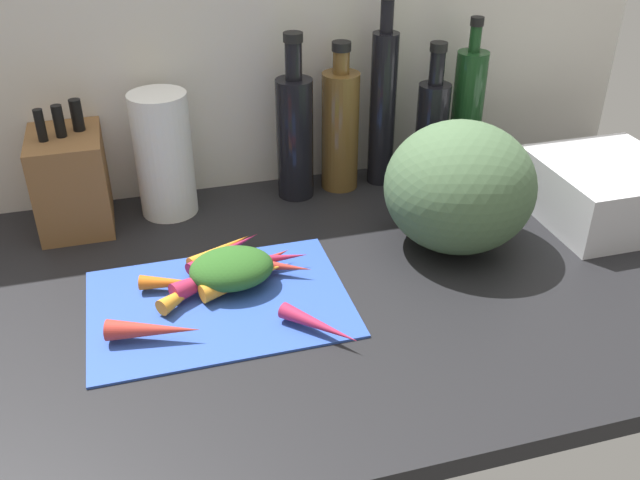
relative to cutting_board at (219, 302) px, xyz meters
The scene contains 24 objects.
ground_plane 8.73cm from the cutting_board, 16.76° to the left, with size 170.00×80.00×3.00cm, color black.
wall_back 51.19cm from the cutting_board, 78.73° to the left, with size 170.00×3.00×60.00cm, color silver.
cutting_board is the anchor object (origin of this frame).
carrot_0 17.14cm from the cutting_board, 43.01° to the right, with size 2.44×2.44×12.74cm, color #B2264C.
carrot_1 11.27cm from the cutting_board, 25.81° to the left, with size 2.53×2.53×11.45cm, color red.
carrot_2 7.89cm from the cutting_board, 142.66° to the left, with size 2.37×2.37×10.49cm, color orange.
carrot_3 10.36cm from the cutting_board, 40.84° to the left, with size 3.23×3.23×14.73cm, color #B2264C.
carrot_4 5.08cm from the cutting_board, 80.25° to the left, with size 3.18×3.18×16.17cm, color #B2264C.
carrot_5 5.82cm from the cutting_board, 29.86° to the left, with size 2.83×2.83×15.25cm, color orange.
carrot_6 5.08cm from the cutting_board, 158.51° to the left, with size 2.55×2.55×10.64cm, color orange.
carrot_7 12.27cm from the cutting_board, 146.36° to the right, with size 3.07×3.07×13.04cm, color red.
carrot_8 9.36cm from the cutting_board, 38.18° to the left, with size 3.17×3.17×12.91cm, color red.
carrot_9 12.68cm from the cutting_board, 79.37° to the left, with size 2.36×2.36×12.58cm, color orange.
carrot_10 12.28cm from the cutting_board, 76.11° to the left, with size 2.20×2.20×15.08cm, color #B2264C.
carrot_greens_pile 5.67cm from the cutting_board, 53.95° to the left, with size 13.10×10.08×5.54cm, color #2D6023.
winter_squash 43.61cm from the cutting_board, ahead, with size 25.15×24.59×21.85cm, color #4C6B47.
knife_block 38.59cm from the cutting_board, 123.12° to the left, with size 12.25×15.63×22.71cm.
paper_towel_roll 34.07cm from the cutting_board, 97.45° to the left, with size 10.31×10.31×22.87cm, color white.
bottle_0 39.84cm from the cutting_board, 57.83° to the left, with size 6.91×6.91×31.47cm.
bottle_1 46.07cm from the cutting_board, 48.55° to the left, with size 7.19×7.19×28.83cm.
bottle_2 52.88cm from the cutting_board, 41.28° to the left, with size 5.05×5.05×37.36cm.
bottle_3 57.06cm from the cutting_board, 32.62° to the left, with size 6.28×6.28×28.23cm.
bottle_4 65.00cm from the cutting_board, 29.89° to the left, with size 6.18×6.18×31.91cm.
dish_rack 72.34cm from the cutting_board, ahead, with size 23.02×23.89×10.88cm, color silver.
Camera 1 is at (-17.12, -89.61, 63.31)cm, focal length 39.41 mm.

